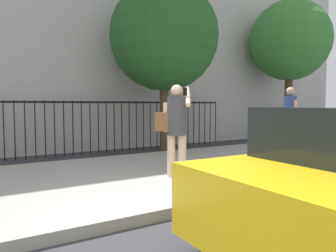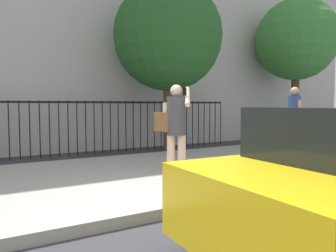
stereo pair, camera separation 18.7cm
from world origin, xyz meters
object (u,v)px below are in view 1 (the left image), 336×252
object	(u,v)px
pedestrian_on_phone	(175,124)
pedestrian_walking	(290,115)
street_tree_far	(290,41)
street_tree_mid	(164,37)

from	to	relation	value
pedestrian_on_phone	pedestrian_walking	bearing A→B (deg)	9.66
pedestrian_on_phone	street_tree_far	xyz separation A→B (m)	(7.78, 3.52, 2.87)
pedestrian_on_phone	street_tree_mid	world-z (taller)	street_tree_mid
street_tree_mid	street_tree_far	xyz separation A→B (m)	(5.93, 0.11, 0.51)
street_tree_mid	street_tree_far	bearing A→B (deg)	1.06
pedestrian_walking	street_tree_far	bearing A→B (deg)	38.02
street_tree_far	pedestrian_on_phone	bearing A→B (deg)	-155.65
pedestrian_on_phone	street_tree_far	bearing A→B (deg)	24.35
pedestrian_walking	street_tree_mid	size ratio (longest dim) A/B	0.35
street_tree_mid	pedestrian_on_phone	bearing A→B (deg)	-118.52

